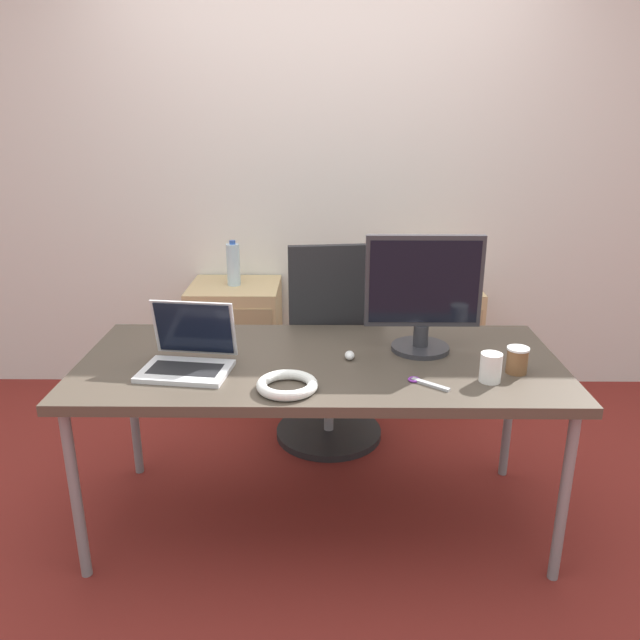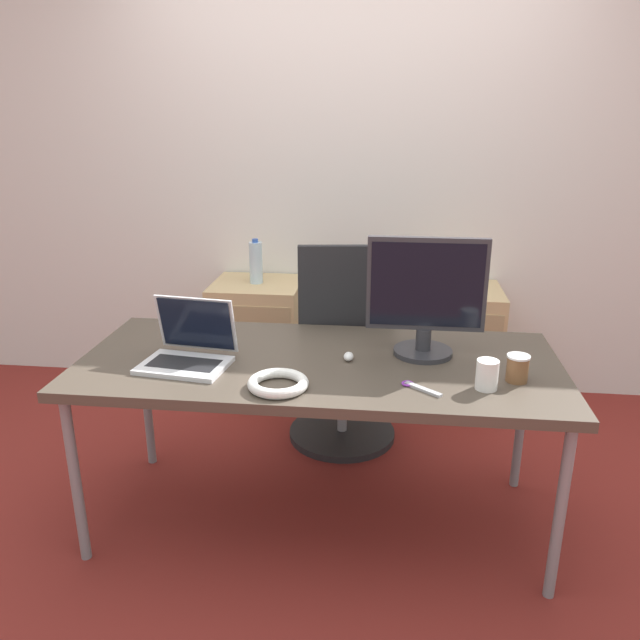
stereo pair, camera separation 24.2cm
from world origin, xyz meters
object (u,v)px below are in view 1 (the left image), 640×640
Objects in this scene: water_bottle at (233,264)px; mouse at (350,355)px; office_chair at (331,369)px; coffee_cup_brown at (517,360)px; laptop_center at (188,356)px; cabinet_left at (237,343)px; cabinet_right at (430,343)px; coffee_cup_white at (491,368)px; monitor at (423,295)px; cable_coil at (287,385)px.

mouse is (0.62, -1.17, -0.08)m from water_bottle.
coffee_cup_brown is at bearing -48.24° from office_chair.
laptop_center is at bearing 178.79° from coffee_cup_brown.
coffee_cup_brown reaches higher than cabinet_left.
coffee_cup_brown is (0.09, -1.30, 0.43)m from cabinet_right.
water_bottle is (0.00, 0.00, 0.47)m from cabinet_left.
office_chair is 10.23× the size of coffee_cup_white.
monitor is at bearing -49.80° from water_bottle.
cabinet_right is 1.23m from water_bottle.
water_bottle is 1.42m from monitor.
laptop_center is at bearing 154.35° from cable_coil.
cable_coil is (-0.23, -0.28, 0.00)m from mouse.
laptop_center is 1.63× the size of cable_coil.
monitor is (0.91, -1.08, 0.14)m from water_bottle.
laptop_center is 3.29× the size of coffee_cup_white.
coffee_cup_white is (-0.02, -1.38, 0.43)m from cabinet_right.
laptop_center is (-1.13, -1.27, 0.43)m from cabinet_right.
monitor is 0.44m from coffee_cup_brown.
mouse is (-0.52, -1.17, 0.40)m from cabinet_right.
cable_coil is (-0.84, -0.16, -0.03)m from coffee_cup_brown.
cabinet_right is at bearing -0.11° from water_bottle.
office_chair is 0.85m from monitor.
monitor is 8.10× the size of mouse.
office_chair is at bearing -44.17° from water_bottle.
laptop_center is 6.01× the size of mouse.
mouse is at bearing -62.22° from water_bottle.
office_chair reaches higher than laptop_center.
cabinet_left is 1.56m from cable_coil.
monitor is at bearing -102.16° from cabinet_right.
coffee_cup_brown is (0.12, 0.08, -0.00)m from coffee_cup_white.
monitor is (0.36, -0.54, 0.55)m from office_chair.
coffee_cup_white is (0.21, -0.30, -0.18)m from monitor.
cabinet_right is at bearing 94.12° from coffee_cup_brown.
monitor is at bearing -49.74° from cabinet_left.
monitor is (-0.23, -1.07, 0.61)m from cabinet_right.
cabinet_right is 3.27× the size of cable_coil.
laptop_center reaches higher than mouse.
monitor is 0.41m from coffee_cup_white.
coffee_cup_brown reaches higher than cabinet_right.
cabinet_right is at bearing 0.00° from cabinet_left.
office_chair reaches higher than mouse.
coffee_cup_brown is (1.23, -1.30, -0.04)m from water_bottle.
cable_coil is (0.38, -0.18, -0.03)m from laptop_center.
coffee_cup_white reaches higher than cabinet_right.
water_bottle is at bearing 179.89° from cabinet_right.
cabinet_right is at bearing 42.24° from office_chair.
monitor is 0.68m from cable_coil.
cabinet_left is at bearing 130.26° from monitor.
coffee_cup_brown is 0.86m from cable_coil.
water_bottle is 2.41× the size of coffee_cup_white.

